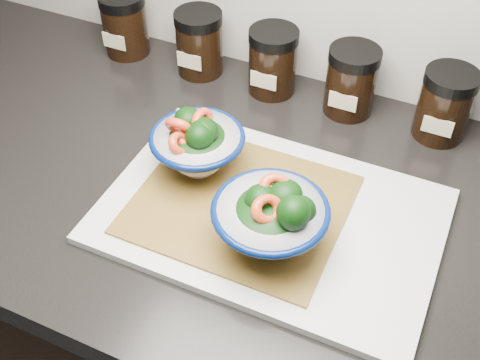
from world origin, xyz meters
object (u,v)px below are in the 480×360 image
at_px(spice_jar_b, 199,43).
at_px(bowl_left, 197,145).
at_px(cutting_board, 270,216).
at_px(spice_jar_a, 125,24).
at_px(bowl_right, 272,218).
at_px(spice_jar_d, 351,81).
at_px(spice_jar_e, 445,105).
at_px(spice_jar_c, 273,61).

bearing_deg(spice_jar_b, bowl_left, -63.21).
xyz_separation_m(cutting_board, spice_jar_a, (-0.40, 0.28, 0.05)).
relative_size(bowl_left, bowl_right, 0.92).
bearing_deg(spice_jar_d, bowl_right, -90.26).
bearing_deg(bowl_left, spice_jar_d, 58.19).
height_order(bowl_right, spice_jar_e, bowl_right).
distance_m(cutting_board, bowl_left, 0.14).
distance_m(cutting_board, spice_jar_b, 0.37).
distance_m(cutting_board, spice_jar_c, 0.30).
bearing_deg(bowl_right, spice_jar_c, 112.10).
height_order(spice_jar_a, spice_jar_e, same).
bearing_deg(bowl_left, spice_jar_c, 86.44).
relative_size(bowl_right, spice_jar_a, 1.30).
bearing_deg(spice_jar_b, spice_jar_d, 0.00).
bearing_deg(spice_jar_a, cutting_board, -34.66).
bearing_deg(cutting_board, spice_jar_e, 58.43).
bearing_deg(cutting_board, bowl_left, 164.57).
bearing_deg(spice_jar_e, bowl_right, -114.40).
height_order(bowl_right, spice_jar_d, bowl_right).
bearing_deg(bowl_right, spice_jar_d, 89.74).
height_order(bowl_left, spice_jar_c, bowl_left).
xyz_separation_m(cutting_board, spice_jar_e, (0.17, 0.28, 0.05)).
xyz_separation_m(bowl_left, spice_jar_d, (0.15, 0.24, -0.00)).
relative_size(bowl_right, spice_jar_b, 1.30).
height_order(spice_jar_b, spice_jar_e, same).
height_order(cutting_board, bowl_left, bowl_left).
relative_size(cutting_board, spice_jar_e, 3.98).
height_order(spice_jar_b, spice_jar_c, same).
bearing_deg(cutting_board, spice_jar_d, 85.34).
relative_size(bowl_right, spice_jar_d, 1.30).
distance_m(bowl_left, spice_jar_a, 0.36).
bearing_deg(bowl_left, bowl_right, -30.34).
bearing_deg(cutting_board, bowl_right, -67.80).
distance_m(bowl_right, spice_jar_b, 0.42).
relative_size(cutting_board, spice_jar_b, 3.98).
xyz_separation_m(spice_jar_a, spice_jar_d, (0.42, 0.00, 0.00)).
bearing_deg(spice_jar_e, spice_jar_a, 180.00).
bearing_deg(spice_jar_c, spice_jar_a, 180.00).
relative_size(spice_jar_a, spice_jar_e, 1.00).
relative_size(spice_jar_c, spice_jar_e, 1.00).
height_order(spice_jar_b, spice_jar_d, same).
bearing_deg(spice_jar_c, spice_jar_e, 0.00).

